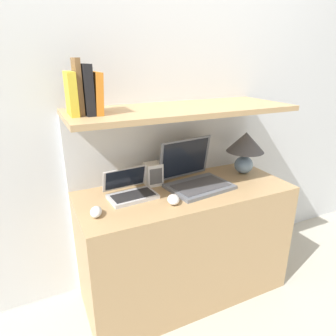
% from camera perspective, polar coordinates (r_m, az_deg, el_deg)
% --- Properties ---
extents(ground_plane, '(12.00, 12.00, 0.00)m').
position_cam_1_polar(ground_plane, '(1.97, 6.97, -26.45)').
color(ground_plane, '#B2AD9E').
extents(wall_back, '(6.00, 0.05, 2.40)m').
position_cam_1_polar(wall_back, '(1.87, -1.05, 13.30)').
color(wall_back, silver).
rests_on(wall_back, ground_plane).
extents(desk, '(1.24, 0.51, 0.71)m').
position_cam_1_polar(desk, '(1.90, 3.23, -14.03)').
color(desk, tan).
rests_on(desk, ground_plane).
extents(back_riser, '(1.24, 0.04, 1.15)m').
position_cam_1_polar(back_riser, '(2.01, -0.40, -4.86)').
color(back_riser, silver).
rests_on(back_riser, ground_plane).
extents(shelf, '(1.24, 0.46, 0.03)m').
position_cam_1_polar(shelf, '(1.65, 2.69, 11.04)').
color(shelf, tan).
rests_on(shelf, back_riser).
extents(table_lamp, '(0.24, 0.24, 0.27)m').
position_cam_1_polar(table_lamp, '(1.98, 14.53, 4.04)').
color(table_lamp, '#7593B2').
rests_on(table_lamp, desk).
extents(laptop_large, '(0.39, 0.35, 0.27)m').
position_cam_1_polar(laptop_large, '(1.77, 5.09, -1.66)').
color(laptop_large, slate).
rests_on(laptop_large, desk).
extents(laptop_small, '(0.27, 0.22, 0.15)m').
position_cam_1_polar(laptop_small, '(1.65, -7.18, -4.33)').
color(laptop_small, silver).
rests_on(laptop_small, desk).
extents(computer_mouse, '(0.10, 0.11, 0.04)m').
position_cam_1_polar(computer_mouse, '(1.56, 1.02, -6.01)').
color(computer_mouse, white).
rests_on(computer_mouse, desk).
extents(second_mouse, '(0.08, 0.10, 0.04)m').
position_cam_1_polar(second_mouse, '(1.48, -13.55, -8.11)').
color(second_mouse, white).
rests_on(second_mouse, desk).
extents(router_box, '(0.10, 0.09, 0.13)m').
position_cam_1_polar(router_box, '(1.77, -2.83, -1.14)').
color(router_box, white).
rests_on(router_box, desk).
extents(book_yellow, '(0.04, 0.15, 0.19)m').
position_cam_1_polar(book_yellow, '(1.46, -17.98, 13.31)').
color(book_yellow, gold).
rests_on(book_yellow, shelf).
extents(book_brown, '(0.02, 0.12, 0.25)m').
position_cam_1_polar(book_brown, '(1.46, -16.80, 14.57)').
color(book_brown, brown).
rests_on(book_brown, shelf).
extents(book_black, '(0.04, 0.17, 0.23)m').
position_cam_1_polar(book_black, '(1.47, -15.32, 14.22)').
color(book_black, black).
rests_on(book_black, shelf).
extents(book_orange, '(0.04, 0.18, 0.19)m').
position_cam_1_polar(book_orange, '(1.48, -13.60, 13.71)').
color(book_orange, orange).
rests_on(book_orange, shelf).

